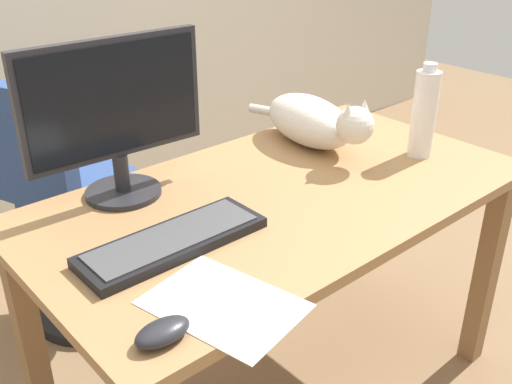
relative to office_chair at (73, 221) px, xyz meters
name	(u,v)px	position (x,y,z in m)	size (l,w,h in m)	color
desk	(281,225)	(0.27, -0.78, 0.22)	(1.37, 0.75, 0.73)	#9E7247
office_chair	(73,221)	(0.00, 0.00, 0.00)	(0.51, 0.48, 0.93)	black
monitor	(115,114)	(-0.06, -0.51, 0.55)	(0.48, 0.20, 0.42)	#232328
keyboard	(173,241)	(-0.10, -0.82, 0.34)	(0.44, 0.15, 0.03)	black
cat	(314,121)	(0.57, -0.60, 0.40)	(0.24, 0.61, 0.20)	silver
computer_mouse	(163,332)	(-0.30, -1.07, 0.34)	(0.11, 0.06, 0.04)	#232328
paper_sheet	(224,304)	(-0.15, -1.06, 0.32)	(0.21, 0.30, 0.00)	white
water_bottle	(424,113)	(0.76, -0.87, 0.46)	(0.07, 0.07, 0.28)	silver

